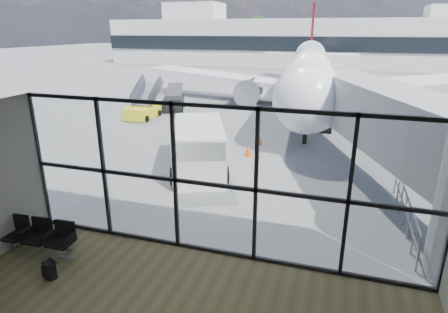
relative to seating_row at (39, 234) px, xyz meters
The scene contains 21 objects.
ground 41.79m from the seating_row, 83.12° to the left, with size 220.00×220.00×0.00m, color slate.
lounge_shell 6.36m from the seating_row, 33.53° to the right, with size 12.02×8.01×4.51m.
glass_curtain_wall 5.48m from the seating_row, 16.49° to the left, with size 12.10×0.12×4.50m.
jet_bridge 13.27m from the seating_row, 40.81° to the left, with size 8.00×16.50×4.33m.
apron_railing 11.72m from the seating_row, 25.16° to the left, with size 0.06×5.46×1.11m.
far_terminal 63.71m from the seating_row, 86.01° to the left, with size 80.00×12.20×11.00m.
tree_0 83.76m from the seating_row, 118.56° to the left, with size 4.95×4.95×7.12m.
tree_1 81.10m from the seating_row, 114.83° to the left, with size 5.61×5.61×8.07m.
tree_2 78.81m from the seating_row, 110.85° to the left, with size 6.27×6.27×9.03m.
tree_3 76.81m from the seating_row, 106.66° to the left, with size 4.95×4.95×7.12m.
tree_4 75.35m from the seating_row, 102.28° to the left, with size 5.61×5.61×8.07m.
tree_5 74.35m from the seating_row, 97.74° to the left, with size 6.27×6.27×9.03m.
seating_row is the anchor object (origin of this frame).
backpack 1.60m from the seating_row, 40.43° to the right, with size 0.41×0.41×0.52m.
airliner 28.31m from the seating_row, 79.39° to the left, with size 31.50×36.56×9.42m.
service_van 7.99m from the seating_row, 74.45° to the left, with size 3.96×5.56×2.22m.
belt_loader 20.91m from the seating_row, 103.76° to the left, with size 2.69×4.35×1.90m.
mobile_stairs 17.85m from the seating_row, 109.27° to the left, with size 1.96×3.55×2.47m.
traffic_cone_a 13.41m from the seating_row, 73.33° to the left, with size 0.44×0.44×0.63m.
traffic_cone_b 11.22m from the seating_row, 70.23° to the left, with size 0.41×0.41×0.59m.
traffic_cone_c 19.64m from the seating_row, 65.52° to the left, with size 0.42×0.42×0.60m.
Camera 1 is at (3.17, -9.16, 6.35)m, focal length 30.00 mm.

